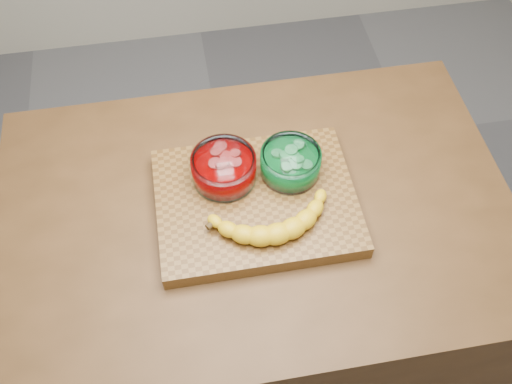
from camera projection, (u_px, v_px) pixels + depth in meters
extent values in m
plane|color=slate|center=(256.00, 345.00, 2.05)|extent=(3.50, 3.50, 0.00)
cube|color=#4B2F16|center=(256.00, 291.00, 1.68)|extent=(1.20, 0.80, 0.90)
cube|color=brown|center=(256.00, 202.00, 1.30)|extent=(0.45, 0.35, 0.04)
cylinder|color=white|center=(224.00, 168.00, 1.29)|extent=(0.15, 0.15, 0.07)
cylinder|color=#B10000|center=(224.00, 171.00, 1.30)|extent=(0.13, 0.13, 0.04)
cylinder|color=#E04846|center=(224.00, 163.00, 1.27)|extent=(0.12, 0.12, 0.02)
cylinder|color=white|center=(290.00, 163.00, 1.30)|extent=(0.14, 0.14, 0.06)
cylinder|color=#0A8530|center=(290.00, 165.00, 1.31)|extent=(0.12, 0.12, 0.04)
cylinder|color=#61CE77|center=(291.00, 158.00, 1.28)|extent=(0.11, 0.11, 0.02)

